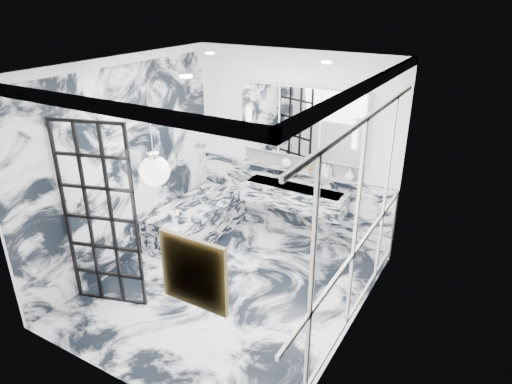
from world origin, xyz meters
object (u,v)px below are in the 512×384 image
Objects in this scene: mirror_cabinet at (302,122)px; bathtub at (196,220)px; trough_sink at (294,196)px; crittall_door at (100,218)px.

mirror_cabinet reaches higher than bathtub.
bathtub is at bearing -147.94° from mirror_cabinet.
trough_sink is 0.97× the size of bathtub.
mirror_cabinet is at bearing 46.76° from crittall_door.
trough_sink reaches higher than bathtub.
mirror_cabinet reaches higher than trough_sink.
crittall_door reaches higher than trough_sink.
crittall_door is 2.81m from trough_sink.
mirror_cabinet reaches higher than crittall_door.
trough_sink is at bearing 26.48° from bathtub.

